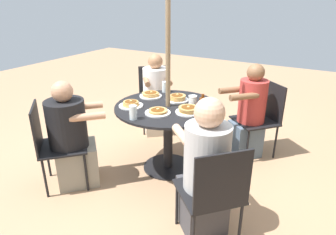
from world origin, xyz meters
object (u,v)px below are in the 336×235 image
object	(u,v)px
patio_table	(168,120)
pancake_plate_d	(131,104)
diner_north	(249,115)
syrup_bottle	(203,102)
patio_chair_north	(262,115)
diner_east	(156,98)
drinking_glass_b	(133,112)
pancake_plate_e	(151,95)
diner_south	(72,140)
drinking_glass_a	(165,87)
pancake_plate_a	(188,110)
patio_chair_west	(214,191)
pancake_plate_b	(177,98)
patio_chair_south	(53,141)
diner_west	(205,174)
patio_chair_east	(155,94)
pancake_plate_c	(158,112)
coffee_cup	(193,101)

from	to	relation	value
patio_table	pancake_plate_d	world-z (taller)	pancake_plate_d
diner_north	syrup_bottle	xyz separation A→B (m)	(0.59, -0.34, 0.28)
patio_chair_north	diner_east	distance (m)	1.43
patio_table	diner_east	distance (m)	1.00
drinking_glass_b	pancake_plate_e	bearing A→B (deg)	-160.72
pancake_plate_d	diner_south	bearing A→B (deg)	-34.64
drinking_glass_a	pancake_plate_a	bearing A→B (deg)	49.41
patio_chair_north	pancake_plate_d	size ratio (longest dim) A/B	3.47
diner_south	drinking_glass_b	distance (m)	0.71
diner_north	drinking_glass_a	distance (m)	1.05
patio_chair_north	patio_chair_west	size ratio (longest dim) A/B	1.00
pancake_plate_b	pancake_plate_e	distance (m)	0.33
patio_chair_west	drinking_glass_b	xyz separation A→B (m)	(-0.33, -0.96, 0.31)
patio_chair_south	syrup_bottle	distance (m)	1.55
pancake_plate_e	drinking_glass_a	xyz separation A→B (m)	(-0.23, 0.05, 0.04)
diner_west	pancake_plate_e	bearing A→B (deg)	94.34
diner_south	patio_chair_north	bearing A→B (deg)	90.81
diner_north	patio_chair_east	distance (m)	1.43
patio_table	patio_chair_west	bearing A→B (deg)	46.75
patio_table	drinking_glass_b	world-z (taller)	drinking_glass_b
pancake_plate_c	syrup_bottle	bearing A→B (deg)	141.57
patio_chair_west	patio_chair_east	bearing A→B (deg)	86.43
pancake_plate_a	pancake_plate_d	world-z (taller)	pancake_plate_a
pancake_plate_e	syrup_bottle	world-z (taller)	syrup_bottle
patio_chair_west	pancake_plate_d	xyz separation A→B (m)	(-0.60, -1.19, 0.27)
patio_chair_east	diner_east	world-z (taller)	diner_east
diner_south	pancake_plate_a	distance (m)	1.19
syrup_bottle	pancake_plate_e	bearing A→B (deg)	-90.90
pancake_plate_e	patio_table	bearing A→B (deg)	63.17
diner_south	pancake_plate_d	world-z (taller)	diner_south
patio_chair_east	patio_chair_north	bearing A→B (deg)	139.23
diner_west	diner_east	bearing A→B (deg)	86.43
diner_north	drinking_glass_a	world-z (taller)	diner_north
diner_east	drinking_glass_b	size ratio (longest dim) A/B	8.16
pancake_plate_d	coffee_cup	world-z (taller)	coffee_cup
patio_chair_north	syrup_bottle	size ratio (longest dim) A/B	6.34
pancake_plate_a	syrup_bottle	world-z (taller)	syrup_bottle
diner_east	drinking_glass_b	world-z (taller)	diner_east
diner_east	patio_chair_west	distance (m)	2.17
patio_chair_north	drinking_glass_b	bearing A→B (deg)	98.57
patio_chair_north	diner_east	xyz separation A→B (m)	(0.11, -1.43, -0.00)
patio_table	patio_chair_west	size ratio (longest dim) A/B	1.28
patio_chair_west	pancake_plate_d	bearing A→B (deg)	106.41
pancake_plate_d	drinking_glass_a	world-z (taller)	drinking_glass_a
patio_table	patio_chair_east	world-z (taller)	patio_chair_east
diner_east	patio_chair_south	world-z (taller)	diner_east
patio_chair_east	diner_west	size ratio (longest dim) A/B	0.75
patio_chair_south	patio_chair_east	bearing A→B (deg)	131.52
pancake_plate_c	patio_chair_north	bearing A→B (deg)	145.26
drinking_glass_b	patio_chair_south	bearing A→B (deg)	-61.64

